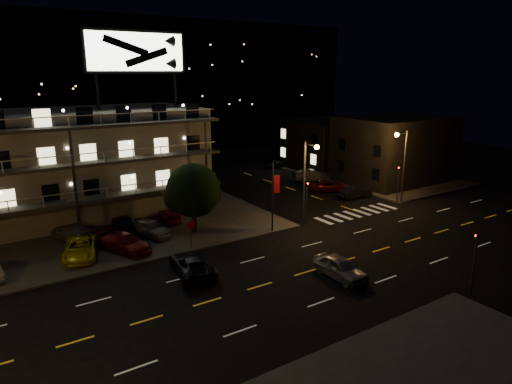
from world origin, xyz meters
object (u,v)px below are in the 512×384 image
lot_car_4 (150,228)px  road_car_west (192,264)px  lot_car_7 (73,232)px  side_car_0 (355,192)px  road_car_east (340,267)px  lot_car_2 (80,248)px  tree (193,192)px

lot_car_4 → road_car_west: lot_car_4 is taller
lot_car_4 → lot_car_7: (-5.83, 2.68, -0.04)m
lot_car_7 → side_car_0: (30.27, -3.31, -0.18)m
road_car_east → road_car_west: road_car_east is taller
road_car_west → lot_car_2: bearing=-39.3°
tree → lot_car_7: 10.73m
lot_car_2 → tree: bearing=18.4°
lot_car_2 → lot_car_7: bearing=101.7°
lot_car_4 → tree: bearing=-38.5°
tree → side_car_0: tree is taller
lot_car_4 → road_car_west: (-0.13, -8.78, -0.15)m
lot_car_4 → side_car_0: 24.45m
lot_car_2 → lot_car_4: 6.37m
lot_car_2 → lot_car_7: lot_car_2 is taller
side_car_0 → lot_car_2: bearing=94.2°
lot_car_2 → side_car_0: bearing=18.4°
lot_car_4 → road_car_east: 17.23m
tree → road_car_east: 14.95m
lot_car_4 → road_car_west: 8.78m
lot_car_7 → road_car_west: size_ratio=0.91×
lot_car_4 → road_car_west: size_ratio=0.82×
road_car_east → road_car_west: bearing=143.6°
lot_car_2 → lot_car_7: 4.19m
lot_car_4 → lot_car_7: 6.41m
lot_car_2 → side_car_0: (30.64, 0.87, -0.19)m
lot_car_4 → road_car_west: bearing=-111.4°
lot_car_2 → road_car_west: (6.07, -7.28, -0.12)m
lot_car_4 → side_car_0: (24.44, -0.63, -0.22)m
lot_car_2 → road_car_west: bearing=-33.5°
lot_car_7 → side_car_0: 30.45m
tree → lot_car_2: bearing=-178.3°
side_car_0 → road_car_west: (-24.57, -8.15, 0.07)m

